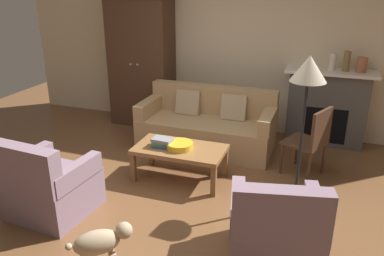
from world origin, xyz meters
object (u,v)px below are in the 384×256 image
Objects in this scene: side_chair_wooden at (312,138)px; armchair_near_left at (49,187)px; mantel_vase_cream at (333,62)px; armchair_near_right at (275,232)px; dog at (101,242)px; coffee_table at (180,152)px; floor_lamp at (308,78)px; couch at (207,127)px; mantel_vase_terracotta at (362,65)px; fruit_bowl at (180,145)px; book_stack at (163,142)px; mantel_vase_bronze at (347,61)px; fireplace at (327,107)px; armoire at (142,62)px.

armchair_near_left is at bearing -144.67° from side_chair_wooden.
mantel_vase_cream is 1.37m from side_chair_wooden.
armchair_near_right is 1.50m from dog.
mantel_vase_cream reaches higher than armchair_near_right.
coffee_table is 1.55m from armchair_near_left.
coffee_table reaches higher than dog.
dog is (-1.48, -1.57, -1.19)m from floor_lamp.
couch is at bearing 163.50° from side_chair_wooden.
armchair_near_left is at bearing 150.35° from dog.
armchair_near_left is at bearing -135.92° from mantel_vase_terracotta.
fruit_bowl is 0.21m from book_stack.
fruit_bowl is 1.62m from side_chair_wooden.
dog is (-1.40, -0.54, -0.07)m from armchair_near_right.
coffee_table is (-0.03, -1.04, 0.05)m from couch.
coffee_table is at bearing 174.72° from floor_lamp.
floor_lamp reaches higher than mantel_vase_bronze.
fireplace is 0.67m from mantel_vase_cream.
mantel_vase_bronze is (1.82, 1.75, 0.89)m from coffee_table.
book_stack is 1.90m from armchair_near_right.
mantel_vase_bronze is at bearing 77.88° from floor_lamp.
couch reaches higher than fruit_bowl.
armchair_near_right is at bearing -47.21° from armoire.
armoire is at bearing 127.82° from coffee_table.
floor_lamp is at bearing 23.32° from armchair_near_left.
floor_lamp is 2.46m from dog.
armchair_near_right is at bearing -41.17° from coffee_table.
mantel_vase_cream is 0.27× the size of armchair_near_left.
armoire is at bearing 153.97° from couch.
couch reaches higher than book_stack.
mantel_vase_bronze is (1.79, 0.72, 0.94)m from couch.
fruit_bowl is (0.01, -0.02, 0.09)m from coffee_table.
fruit_bowl is 0.36× the size of armchair_near_right.
coffee_table is at bearing 108.21° from fruit_bowl.
fireplace is 3.89m from dog.
side_chair_wooden is at bearing 55.83° from dog.
armchair_near_right is at bearing -95.53° from side_chair_wooden.
mantel_vase_terracotta reaches higher than dog.
armoire is 2.97m from armchair_near_left.
floor_lamp is at bearing -33.79° from armoire.
mantel_vase_bronze reaches higher than armchair_near_right.
armchair_near_right is (2.33, 0.01, 0.00)m from armchair_near_left.
mantel_vase_cream is (1.63, 1.77, 0.78)m from fruit_bowl.
armoire reaches higher than mantel_vase_bronze.
armoire is 2.38× the size of armchair_near_left.
armchair_near_left is at bearing -131.90° from fireplace.
armoire is 2.24m from fruit_bowl.
armchair_near_right is at bearing -96.00° from fireplace.
fireplace is at bearing 47.29° from coffee_table.
fruit_bowl is at bearing -138.59° from mantel_vase_terracotta.
coffee_table is 1.25× the size of armchair_near_left.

